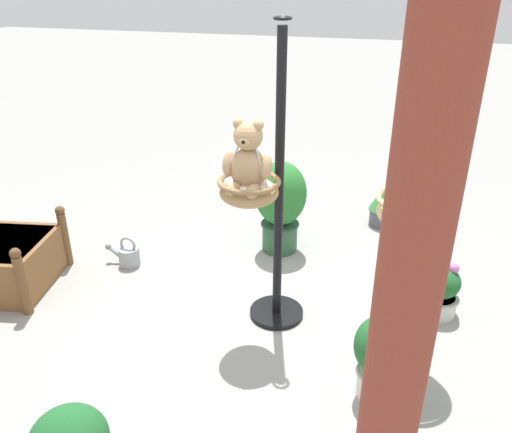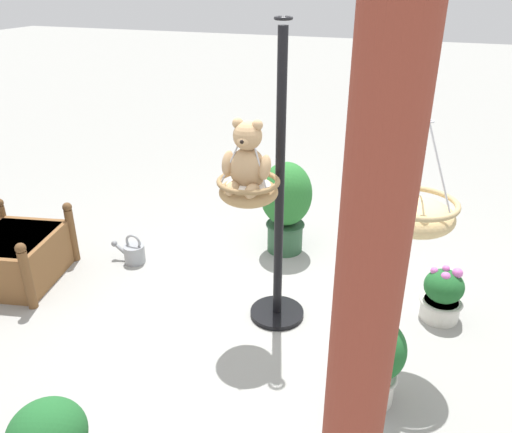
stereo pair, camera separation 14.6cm
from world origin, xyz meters
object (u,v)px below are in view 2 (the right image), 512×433
object	(u,v)px
hanging_basket_left_high	(415,214)
wooden_planter_box	(16,256)
hanging_basket_with_teddy	(248,190)
potted_plant_small_succulent	(442,295)
greenhouse_pillar_left	(352,429)
display_pole_central	(279,240)
potted_plant_flowering_red	(286,203)
watering_can	(134,253)
potted_plant_broad_leaf	(396,205)
teddy_bear	(247,161)
potted_plant_tall_leafy	(376,359)

from	to	relation	value
hanging_basket_left_high	wooden_planter_box	distance (m)	3.49
hanging_basket_with_teddy	potted_plant_small_succulent	xyz separation A→B (m)	(-1.41, -0.67, -0.98)
greenhouse_pillar_left	potted_plant_small_succulent	size ratio (longest dim) A/B	6.05
display_pole_central	potted_plant_flowering_red	size ratio (longest dim) A/B	2.46
display_pole_central	greenhouse_pillar_left	xyz separation A→B (m)	(-0.91, 2.24, 0.70)
display_pole_central	watering_can	distance (m)	1.72
hanging_basket_with_teddy	potted_plant_broad_leaf	distance (m)	2.58
teddy_bear	potted_plant_small_succulent	size ratio (longest dim) A/B	1.05
wooden_planter_box	potted_plant_small_succulent	world-z (taller)	wooden_planter_box
potted_plant_flowering_red	potted_plant_tall_leafy	bearing A→B (deg)	123.02
greenhouse_pillar_left	potted_plant_flowering_red	distance (m)	3.62
potted_plant_broad_leaf	watering_can	xyz separation A→B (m)	(2.30, 1.64, -0.16)
display_pole_central	greenhouse_pillar_left	world-z (taller)	greenhouse_pillar_left
watering_can	wooden_planter_box	bearing A→B (deg)	37.00
display_pole_central	teddy_bear	xyz separation A→B (m)	(0.15, 0.27, 0.71)
teddy_bear	wooden_planter_box	world-z (taller)	teddy_bear
hanging_basket_with_teddy	potted_plant_small_succulent	bearing A→B (deg)	-154.67
hanging_basket_with_teddy	potted_plant_broad_leaf	size ratio (longest dim) A/B	1.10
hanging_basket_with_teddy	wooden_planter_box	bearing A→B (deg)	0.66
greenhouse_pillar_left	potted_plant_small_succulent	world-z (taller)	greenhouse_pillar_left
potted_plant_broad_leaf	watering_can	bearing A→B (deg)	35.50
greenhouse_pillar_left	watering_can	size ratio (longest dim) A/B	8.28
potted_plant_broad_leaf	potted_plant_flowering_red	bearing A→B (deg)	42.59
greenhouse_pillar_left	watering_can	bearing A→B (deg)	-46.09
hanging_basket_with_teddy	potted_plant_tall_leafy	xyz separation A→B (m)	(-1.02, 0.41, -0.86)
hanging_basket_with_teddy	potted_plant_flowering_red	size ratio (longest dim) A/B	0.62
hanging_basket_with_teddy	greenhouse_pillar_left	world-z (taller)	greenhouse_pillar_left
wooden_planter_box	potted_plant_small_succulent	size ratio (longest dim) A/B	2.11
potted_plant_flowering_red	hanging_basket_left_high	bearing A→B (deg)	133.79
display_pole_central	wooden_planter_box	xyz separation A→B (m)	(2.40, 0.28, -0.46)
watering_can	potted_plant_small_succulent	bearing A→B (deg)	-178.50
wooden_planter_box	teddy_bear	bearing A→B (deg)	-179.94
hanging_basket_left_high	watering_can	xyz separation A→B (m)	(2.54, -0.55, -1.07)
teddy_bear	potted_plant_tall_leafy	xyz separation A→B (m)	(-1.02, 0.39, -1.08)
greenhouse_pillar_left	wooden_planter_box	xyz separation A→B (m)	(3.31, -1.96, -1.16)
display_pole_central	potted_plant_tall_leafy	xyz separation A→B (m)	(-0.87, 0.66, -0.37)
display_pole_central	hanging_basket_left_high	size ratio (longest dim) A/B	3.17
hanging_basket_with_teddy	hanging_basket_left_high	distance (m)	1.12
wooden_planter_box	potted_plant_small_succulent	xyz separation A→B (m)	(-3.66, -0.69, -0.02)
hanging_basket_left_high	teddy_bear	bearing A→B (deg)	3.57
potted_plant_tall_leafy	potted_plant_broad_leaf	xyz separation A→B (m)	(0.14, -2.65, -0.07)
potted_plant_tall_leafy	potted_plant_broad_leaf	bearing A→B (deg)	-86.89
hanging_basket_left_high	greenhouse_pillar_left	size ratio (longest dim) A/B	0.25
wooden_planter_box	potted_plant_tall_leafy	bearing A→B (deg)	173.22
teddy_bear	potted_plant_tall_leafy	world-z (taller)	teddy_bear
display_pole_central	wooden_planter_box	bearing A→B (deg)	6.57
potted_plant_small_succulent	potted_plant_broad_leaf	xyz separation A→B (m)	(0.53, -1.57, 0.05)
hanging_basket_left_high	potted_plant_small_succulent	world-z (taller)	hanging_basket_left_high
teddy_bear	watering_can	size ratio (longest dim) A/B	1.44
potted_plant_flowering_red	teddy_bear	bearing A→B (deg)	94.69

